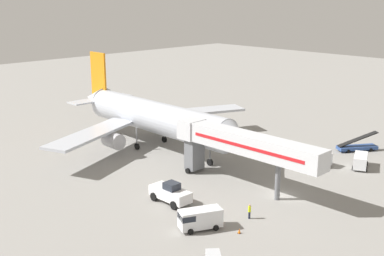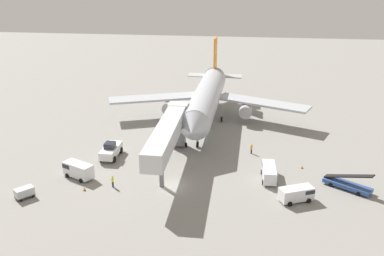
{
  "view_description": "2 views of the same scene",
  "coord_description": "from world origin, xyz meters",
  "px_view_note": "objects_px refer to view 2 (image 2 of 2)",
  "views": [
    {
      "loc": [
        -51.48,
        -35.64,
        25.74
      ],
      "look_at": [
        3.78,
        20.67,
        4.59
      ],
      "focal_mm": 46.83,
      "sensor_mm": 36.0,
      "label": 1
    },
    {
      "loc": [
        10.49,
        -54.17,
        29.74
      ],
      "look_at": [
        0.63,
        17.33,
        2.69
      ],
      "focal_mm": 39.5,
      "sensor_mm": 36.0,
      "label": 2
    }
  ],
  "objects_px": {
    "safety_cone_bravo": "(84,189)",
    "pushback_tug": "(111,150)",
    "service_van_rear_left": "(78,169)",
    "belt_loader_truck": "(347,184)",
    "airplane_at_gate": "(207,97)",
    "service_van_far_left": "(269,171)",
    "service_van_mid_right": "(297,193)",
    "safety_cone_alpha": "(302,167)",
    "baggage_cart_mid_left": "(24,192)",
    "ground_crew_worker_foreground": "(251,149)",
    "ground_crew_worker_midground": "(113,181)",
    "jet_bridge": "(169,131)"
  },
  "relations": [
    {
      "from": "safety_cone_bravo",
      "to": "pushback_tug",
      "type": "bearing_deg",
      "value": 88.92
    },
    {
      "from": "service_van_rear_left",
      "to": "belt_loader_truck",
      "type": "bearing_deg",
      "value": 2.67
    },
    {
      "from": "airplane_at_gate",
      "to": "service_van_far_left",
      "type": "distance_m",
      "value": 27.54
    },
    {
      "from": "service_van_mid_right",
      "to": "service_van_rear_left",
      "type": "bearing_deg",
      "value": 175.34
    },
    {
      "from": "service_van_mid_right",
      "to": "safety_cone_bravo",
      "type": "bearing_deg",
      "value": -177.67
    },
    {
      "from": "service_van_mid_right",
      "to": "pushback_tug",
      "type": "bearing_deg",
      "value": 160.68
    },
    {
      "from": "belt_loader_truck",
      "to": "safety_cone_alpha",
      "type": "xyz_separation_m",
      "value": [
        -5.74,
        6.01,
        -0.52
      ]
    },
    {
      "from": "service_van_mid_right",
      "to": "service_van_far_left",
      "type": "height_order",
      "value": "service_van_far_left"
    },
    {
      "from": "baggage_cart_mid_left",
      "to": "ground_crew_worker_foreground",
      "type": "height_order",
      "value": "ground_crew_worker_foreground"
    },
    {
      "from": "service_van_mid_right",
      "to": "ground_crew_worker_midground",
      "type": "bearing_deg",
      "value": 179.13
    },
    {
      "from": "service_van_far_left",
      "to": "safety_cone_alpha",
      "type": "height_order",
      "value": "service_van_far_left"
    },
    {
      "from": "service_van_rear_left",
      "to": "safety_cone_bravo",
      "type": "height_order",
      "value": "service_van_rear_left"
    },
    {
      "from": "pushback_tug",
      "to": "service_van_rear_left",
      "type": "height_order",
      "value": "pushback_tug"
    },
    {
      "from": "ground_crew_worker_foreground",
      "to": "ground_crew_worker_midground",
      "type": "height_order",
      "value": "ground_crew_worker_midground"
    },
    {
      "from": "airplane_at_gate",
      "to": "baggage_cart_mid_left",
      "type": "height_order",
      "value": "airplane_at_gate"
    },
    {
      "from": "pushback_tug",
      "to": "service_van_far_left",
      "type": "relative_size",
      "value": 1.07
    },
    {
      "from": "service_van_rear_left",
      "to": "baggage_cart_mid_left",
      "type": "xyz_separation_m",
      "value": [
        -4.97,
        -6.94,
        -0.51
      ]
    },
    {
      "from": "safety_cone_bravo",
      "to": "baggage_cart_mid_left",
      "type": "bearing_deg",
      "value": -157.53
    },
    {
      "from": "safety_cone_bravo",
      "to": "airplane_at_gate",
      "type": "bearing_deg",
      "value": 65.71
    },
    {
      "from": "service_van_rear_left",
      "to": "jet_bridge",
      "type": "bearing_deg",
      "value": 23.1
    },
    {
      "from": "jet_bridge",
      "to": "service_van_far_left",
      "type": "xyz_separation_m",
      "value": [
        15.64,
        -2.11,
        -4.87
      ]
    },
    {
      "from": "pushback_tug",
      "to": "safety_cone_bravo",
      "type": "height_order",
      "value": "pushback_tug"
    },
    {
      "from": "pushback_tug",
      "to": "service_van_rear_left",
      "type": "bearing_deg",
      "value": -109.0
    },
    {
      "from": "safety_cone_alpha",
      "to": "safety_cone_bravo",
      "type": "relative_size",
      "value": 0.91
    },
    {
      "from": "baggage_cart_mid_left",
      "to": "safety_cone_bravo",
      "type": "distance_m",
      "value": 8.06
    },
    {
      "from": "baggage_cart_mid_left",
      "to": "pushback_tug",
      "type": "bearing_deg",
      "value": 62.56
    },
    {
      "from": "jet_bridge",
      "to": "service_van_mid_right",
      "type": "xyz_separation_m",
      "value": [
        19.25,
        -8.27,
        -4.91
      ]
    },
    {
      "from": "service_van_mid_right",
      "to": "service_van_far_left",
      "type": "xyz_separation_m",
      "value": [
        -3.61,
        6.16,
        0.03
      ]
    },
    {
      "from": "jet_bridge",
      "to": "ground_crew_worker_foreground",
      "type": "bearing_deg",
      "value": 28.45
    },
    {
      "from": "belt_loader_truck",
      "to": "ground_crew_worker_foreground",
      "type": "relative_size",
      "value": 3.85
    },
    {
      "from": "service_van_mid_right",
      "to": "airplane_at_gate",
      "type": "bearing_deg",
      "value": 117.07
    },
    {
      "from": "service_van_far_left",
      "to": "airplane_at_gate",
      "type": "bearing_deg",
      "value": 116.21
    },
    {
      "from": "service_van_rear_left",
      "to": "ground_crew_worker_midground",
      "type": "relative_size",
      "value": 2.84
    },
    {
      "from": "ground_crew_worker_foreground",
      "to": "safety_cone_bravo",
      "type": "relative_size",
      "value": 3.09
    },
    {
      "from": "jet_bridge",
      "to": "belt_loader_truck",
      "type": "height_order",
      "value": "jet_bridge"
    },
    {
      "from": "pushback_tug",
      "to": "ground_crew_worker_midground",
      "type": "bearing_deg",
      "value": -70.69
    },
    {
      "from": "jet_bridge",
      "to": "ground_crew_worker_midground",
      "type": "distance_m",
      "value": 11.71
    },
    {
      "from": "airplane_at_gate",
      "to": "pushback_tug",
      "type": "height_order",
      "value": "airplane_at_gate"
    },
    {
      "from": "belt_loader_truck",
      "to": "ground_crew_worker_foreground",
      "type": "distance_m",
      "value": 17.55
    },
    {
      "from": "ground_crew_worker_foreground",
      "to": "safety_cone_alpha",
      "type": "height_order",
      "value": "ground_crew_worker_foreground"
    },
    {
      "from": "jet_bridge",
      "to": "service_van_rear_left",
      "type": "bearing_deg",
      "value": -156.9
    },
    {
      "from": "belt_loader_truck",
      "to": "service_van_mid_right",
      "type": "relative_size",
      "value": 1.35
    },
    {
      "from": "pushback_tug",
      "to": "ground_crew_worker_midground",
      "type": "xyz_separation_m",
      "value": [
        3.52,
        -10.03,
        -0.32
      ]
    },
    {
      "from": "ground_crew_worker_foreground",
      "to": "belt_loader_truck",
      "type": "bearing_deg",
      "value": -37.94
    },
    {
      "from": "service_van_mid_right",
      "to": "safety_cone_alpha",
      "type": "bearing_deg",
      "value": 80.14
    },
    {
      "from": "baggage_cart_mid_left",
      "to": "ground_crew_worker_midground",
      "type": "bearing_deg",
      "value": 22.81
    },
    {
      "from": "service_van_rear_left",
      "to": "ground_crew_worker_foreground",
      "type": "relative_size",
      "value": 2.97
    },
    {
      "from": "ground_crew_worker_foreground",
      "to": "service_van_rear_left",
      "type": "bearing_deg",
      "value": -154.19
    },
    {
      "from": "airplane_at_gate",
      "to": "belt_loader_truck",
      "type": "height_order",
      "value": "airplane_at_gate"
    },
    {
      "from": "airplane_at_gate",
      "to": "safety_cone_bravo",
      "type": "height_order",
      "value": "airplane_at_gate"
    }
  ]
}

